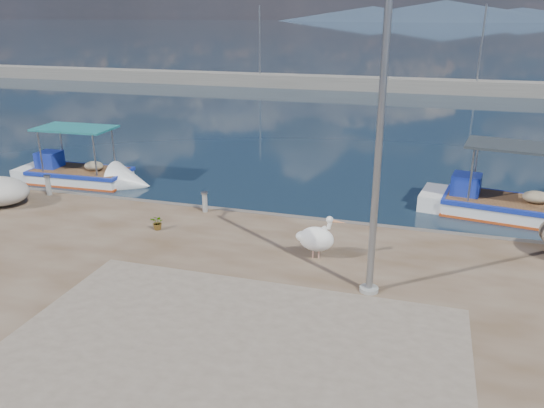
{
  "coord_description": "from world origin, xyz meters",
  "views": [
    {
      "loc": [
        4.25,
        -10.5,
        6.64
      ],
      "look_at": [
        0.0,
        3.8,
        1.3
      ],
      "focal_mm": 35.0,
      "sensor_mm": 36.0,
      "label": 1
    }
  ],
  "objects_px": {
    "boat_left": "(80,177)",
    "lamp_post": "(378,155)",
    "boat_right": "(508,210)",
    "pelican": "(317,238)",
    "bollard_near": "(205,201)"
  },
  "relations": [
    {
      "from": "boat_left",
      "to": "lamp_post",
      "type": "height_order",
      "value": "lamp_post"
    },
    {
      "from": "boat_right",
      "to": "pelican",
      "type": "xyz_separation_m",
      "value": [
        -5.48,
        -6.26,
        0.84
      ]
    },
    {
      "from": "lamp_post",
      "to": "bollard_near",
      "type": "relative_size",
      "value": 10.24
    },
    {
      "from": "boat_left",
      "to": "bollard_near",
      "type": "xyz_separation_m",
      "value": [
        7.03,
        -3.03,
        0.66
      ]
    },
    {
      "from": "pelican",
      "to": "bollard_near",
      "type": "bearing_deg",
      "value": 144.89
    },
    {
      "from": "pelican",
      "to": "boat_left",
      "type": "bearing_deg",
      "value": 148.75
    },
    {
      "from": "boat_right",
      "to": "lamp_post",
      "type": "xyz_separation_m",
      "value": [
        -3.92,
        -7.65,
        3.57
      ]
    },
    {
      "from": "boat_right",
      "to": "lamp_post",
      "type": "height_order",
      "value": "lamp_post"
    },
    {
      "from": "lamp_post",
      "to": "bollard_near",
      "type": "height_order",
      "value": "lamp_post"
    },
    {
      "from": "lamp_post",
      "to": "boat_left",
      "type": "bearing_deg",
      "value": 151.94
    },
    {
      "from": "pelican",
      "to": "lamp_post",
      "type": "xyz_separation_m",
      "value": [
        1.56,
        -1.39,
        2.72
      ]
    },
    {
      "from": "boat_left",
      "to": "pelican",
      "type": "xyz_separation_m",
      "value": [
        11.3,
        -5.47,
        0.86
      ]
    },
    {
      "from": "lamp_post",
      "to": "bollard_near",
      "type": "distance_m",
      "value": 7.56
    },
    {
      "from": "lamp_post",
      "to": "bollard_near",
      "type": "xyz_separation_m",
      "value": [
        -5.83,
        3.82,
        -2.93
      ]
    },
    {
      "from": "pelican",
      "to": "bollard_near",
      "type": "xyz_separation_m",
      "value": [
        -4.27,
        2.44,
        -0.2
      ]
    }
  ]
}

